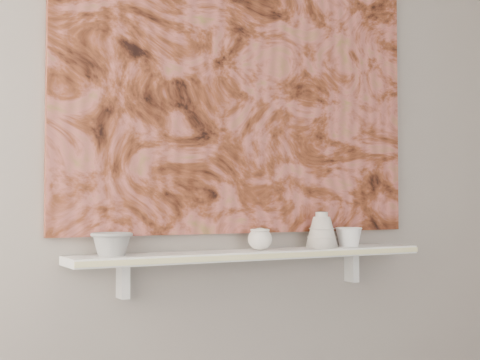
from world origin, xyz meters
TOP-DOWN VIEW (x-y plane):
  - wall_back at (0.00, 1.60)m, footprint 3.60×0.00m
  - shelf at (0.00, 1.51)m, footprint 1.40×0.18m
  - shelf_stripe at (0.00, 1.41)m, footprint 1.40×0.01m
  - bracket_left at (-0.49, 1.57)m, footprint 0.03×0.06m
  - bracket_right at (0.49, 1.57)m, footprint 0.03×0.06m
  - painting at (0.00, 1.59)m, footprint 1.50×0.02m
  - house_motif at (0.45, 1.57)m, footprint 0.09×0.00m
  - bowl_grey at (-0.55, 1.51)m, footprint 0.15×0.15m
  - cup_cream at (0.01, 1.51)m, footprint 0.09×0.09m
  - bell_vessel at (0.29, 1.51)m, footprint 0.16×0.16m
  - bowl_white at (0.42, 1.51)m, footprint 0.12×0.12m

SIDE VIEW (x-z plane):
  - bracket_left at x=-0.49m, z-range 0.78..0.90m
  - bracket_right at x=0.49m, z-range 0.78..0.90m
  - shelf at x=0.00m, z-range 0.90..0.93m
  - shelf_stripe at x=0.00m, z-range 0.91..0.92m
  - bowl_white at x=0.42m, z-range 0.93..1.01m
  - bowl_grey at x=-0.55m, z-range 0.93..1.01m
  - cup_cream at x=0.01m, z-range 0.93..1.01m
  - bell_vessel at x=0.29m, z-range 0.93..1.07m
  - house_motif at x=0.45m, z-range 1.19..1.27m
  - wall_back at x=0.00m, z-range -0.45..3.15m
  - painting at x=0.00m, z-range 0.99..2.09m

